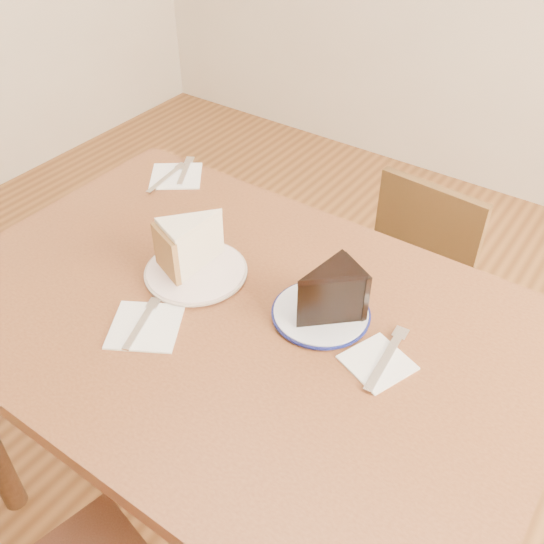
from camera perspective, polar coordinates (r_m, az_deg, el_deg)
The scene contains 14 objects.
ground at distance 1.78m, azimuth -2.50°, elevation -21.59°, with size 4.00×4.00×0.00m, color #553016.
table at distance 1.25m, azimuth -3.34°, elevation -7.13°, with size 1.20×0.80×0.75m.
chair_far at distance 1.75m, azimuth 11.68°, elevation -2.68°, with size 0.39×0.39×0.73m.
plate_cream at distance 1.27m, azimuth -7.17°, elevation 0.04°, with size 0.20×0.20×0.01m, color white.
plate_navy at distance 1.17m, azimuth 4.62°, elevation -3.90°, with size 0.18×0.18×0.01m, color silver.
carrot_cake at distance 1.26m, azimuth -7.14°, elevation 2.74°, with size 0.09×0.13×0.10m, color #F5EACA, non-canonical shape.
chocolate_cake at distance 1.12m, azimuth 5.00°, elevation -2.40°, with size 0.08×0.12×0.10m, color black, non-canonical shape.
napkin_cream at distance 1.17m, azimuth -11.83°, elevation -5.02°, with size 0.13×0.13×0.00m, color white.
napkin_navy at distance 1.10m, azimuth 9.89°, elevation -8.40°, with size 0.11×0.11×0.00m, color white.
napkin_spare at distance 1.61m, azimuth -9.01°, elevation 8.92°, with size 0.13×0.13×0.00m, color white.
fork_cream at distance 1.18m, azimuth -12.20°, elevation -4.75°, with size 0.01×0.14×0.00m, color silver.
knife_navy at distance 1.11m, azimuth 10.67°, elevation -8.00°, with size 0.02×0.17×0.00m, color silver.
fork_spare at distance 1.62m, azimuth -8.19°, elevation 9.41°, with size 0.01×0.14×0.00m, color silver.
knife_spare at distance 1.59m, azimuth -9.91°, elevation 8.73°, with size 0.01×0.16×0.00m, color silver.
Camera 1 is at (0.55, -0.66, 1.56)m, focal length 40.00 mm.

